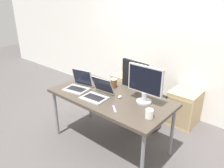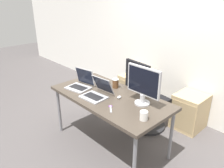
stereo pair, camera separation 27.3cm
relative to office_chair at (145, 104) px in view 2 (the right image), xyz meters
The scene contains 13 objects.
ground_plane 0.78m from the office_chair, 96.51° to the right, with size 14.00×14.00×0.00m, color #514C4C.
wall_back 1.18m from the office_chair, 95.47° to the left, with size 10.00×0.05×2.60m.
desk 0.71m from the office_chair, 96.51° to the right, with size 1.58×0.79×0.74m.
office_chair is the anchor object (origin of this frame).
cabinet_left 0.85m from the office_chair, 142.72° to the left, with size 0.42×0.46×0.55m.
cabinet_right 0.70m from the office_chair, 47.88° to the left, with size 0.42×0.46×0.55m.
laptop_left 0.88m from the office_chair, 102.31° to the right, with size 0.33×0.36×0.24m.
laptop_right 1.01m from the office_chair, 125.19° to the right, with size 0.35×0.34×0.25m.
monitor 0.84m from the office_chair, 56.29° to the right, with size 0.45×0.18×0.45m.
mouse 0.71m from the office_chair, 84.31° to the right, with size 0.04×0.06×0.03m.
coffee_cup_white 1.04m from the office_chair, 53.40° to the right, with size 0.08×0.08×0.10m.
coffee_cup_brown 0.60m from the office_chair, 116.38° to the right, with size 0.09×0.09×0.13m.
scissors 0.94m from the office_chair, 78.58° to the right, with size 0.15×0.13×0.01m.
Camera 2 is at (1.83, -1.69, 1.95)m, focal length 35.00 mm.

